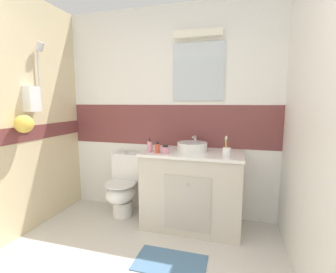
% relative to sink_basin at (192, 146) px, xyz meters
% --- Properties ---
extents(wall_back_tiled, '(3.20, 0.20, 2.50)m').
position_rel_sink_basin_xyz_m(wall_back_tiled, '(-0.34, 0.30, 0.36)').
color(wall_back_tiled, white).
rests_on(wall_back_tiled, ground_plane).
extents(wall_right_plain, '(0.10, 3.48, 2.50)m').
position_rel_sink_basin_xyz_m(wall_right_plain, '(1.00, -0.95, 0.35)').
color(wall_right_plain, white).
rests_on(wall_right_plain, ground_plane).
extents(vanity_cabinet, '(1.07, 0.59, 0.85)m').
position_rel_sink_basin_xyz_m(vanity_cabinet, '(0.01, -0.03, -0.48)').
color(vanity_cabinet, beige).
rests_on(vanity_cabinet, ground_plane).
extents(sink_basin, '(0.33, 0.37, 0.16)m').
position_rel_sink_basin_xyz_m(sink_basin, '(0.00, 0.00, 0.00)').
color(sink_basin, white).
rests_on(sink_basin, vanity_cabinet).
extents(toilet, '(0.37, 0.50, 0.76)m').
position_rel_sink_basin_xyz_m(toilet, '(-0.85, 0.01, -0.55)').
color(toilet, white).
rests_on(toilet, ground_plane).
extents(toothbrush_cup, '(0.08, 0.08, 0.21)m').
position_rel_sink_basin_xyz_m(toothbrush_cup, '(0.38, -0.22, 0.00)').
color(toothbrush_cup, white).
rests_on(toothbrush_cup, vanity_cabinet).
extents(soap_dispenser, '(0.06, 0.06, 0.15)m').
position_rel_sink_basin_xyz_m(soap_dispenser, '(-0.42, -0.19, 0.01)').
color(soap_dispenser, pink).
rests_on(soap_dispenser, vanity_cabinet).
extents(lotion_bottle_short, '(0.05, 0.05, 0.12)m').
position_rel_sink_basin_xyz_m(lotion_bottle_short, '(-0.33, -0.21, 0.00)').
color(lotion_bottle_short, '#D84C33').
rests_on(lotion_bottle_short, vanity_cabinet).
extents(hair_gel_jar, '(0.08, 0.08, 0.09)m').
position_rel_sink_basin_xyz_m(hair_gel_jar, '(-0.24, -0.21, -0.01)').
color(hair_gel_jar, pink).
rests_on(hair_gel_jar, vanity_cabinet).
extents(bath_mat, '(0.62, 0.36, 0.01)m').
position_rel_sink_basin_xyz_m(bath_mat, '(-0.05, -0.73, -0.90)').
color(bath_mat, '#4C7299').
rests_on(bath_mat, ground_plane).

